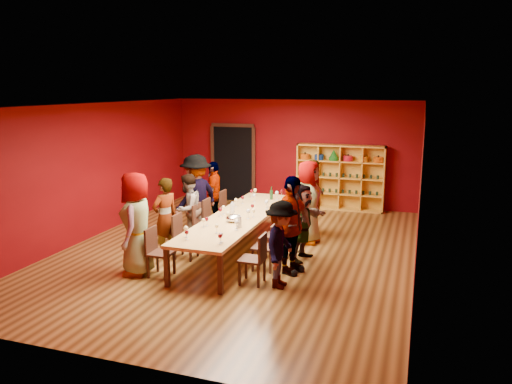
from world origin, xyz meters
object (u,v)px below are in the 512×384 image
chair_person_left_0 (157,249)px  chair_person_right_2 (280,233)px  person_right_2 (301,222)px  chair_person_right_3 (294,219)px  person_left_4 (214,194)px  tasting_table (238,218)px  chair_person_left_4 (227,207)px  person_right_4 (314,197)px  shelving_unit (340,174)px  chair_person_left_2 (202,222)px  chair_person_left_1 (182,234)px  person_left_2 (188,209)px  spittoon_bowl (233,218)px  person_right_0 (281,245)px  person_left_3 (196,196)px  chair_person_right_1 (268,244)px  chair_person_right_4 (301,212)px  chair_person_left_3 (211,216)px  wine_bottle (271,195)px  person_right_3 (308,202)px  person_left_1 (165,217)px  person_left_0 (137,224)px  person_right_1 (291,225)px  chair_person_right_0 (257,256)px

chair_person_left_0 → chair_person_right_2: bearing=42.6°
person_right_2 → chair_person_right_3: size_ratio=1.72×
person_left_4 → tasting_table: bearing=24.4°
chair_person_left_4 → person_right_4: 2.16m
shelving_unit → chair_person_left_2: shelving_unit is taller
chair_person_left_1 → person_left_2: person_left_2 is taller
person_left_2 → spittoon_bowl: (1.29, -0.61, 0.06)m
person_right_0 → person_right_2: 1.46m
shelving_unit → person_left_2: bearing=-122.3°
person_left_3 → chair_person_left_4: size_ratio=2.11×
chair_person_left_2 → person_right_0: (2.25, -1.72, 0.26)m
chair_person_right_1 → chair_person_right_4: (0.00, 2.56, 0.00)m
shelving_unit → chair_person_left_3: 4.34m
person_left_3 → chair_person_right_3: (2.18, 0.36, -0.44)m
person_right_2 → wine_bottle: 2.13m
chair_person_left_1 → person_right_3: person_right_3 is taller
chair_person_left_2 → person_left_4: (-0.34, 1.49, 0.30)m
tasting_table → person_right_2: 1.35m
person_left_1 → chair_person_left_4: 2.45m
person_right_4 → wine_bottle: person_right_4 is taller
chair_person_left_3 → person_left_0: bearing=-99.1°
chair_person_right_1 → spittoon_bowl: spittoon_bowl is taller
chair_person_left_1 → person_left_2: 1.00m
tasting_table → chair_person_right_3: (0.91, 1.03, -0.20)m
person_left_0 → spittoon_bowl: (1.36, 1.32, -0.12)m
chair_person_left_0 → wine_bottle: bearing=72.2°
person_left_2 → tasting_table: bearing=88.5°
tasting_table → person_left_0: person_left_0 is taller
person_left_0 → chair_person_left_3: 2.51m
shelving_unit → person_right_1: bearing=-90.7°
person_left_3 → chair_person_right_2: person_left_3 is taller
person_right_3 → person_left_2: bearing=114.1°
tasting_table → chair_person_left_4: bearing=118.9°
shelving_unit → spittoon_bowl: (-1.34, -4.76, -0.16)m
chair_person_left_3 → person_right_2: person_right_2 is taller
person_left_4 → person_right_3: (2.47, -0.62, 0.11)m
chair_person_right_0 → person_right_3: size_ratio=0.49×
chair_person_right_2 → person_right_2: 0.52m
chair_person_left_1 → chair_person_right_0: (1.82, -0.81, 0.00)m
person_left_0 → chair_person_right_1: size_ratio=2.10×
person_left_2 → person_right_3: 2.60m
chair_person_right_0 → chair_person_right_4: bearing=90.0°
person_right_3 → chair_person_left_4: bearing=78.5°
person_left_3 → person_right_0: (2.61, -2.23, -0.19)m
chair_person_right_2 → spittoon_bowl: 0.97m
chair_person_left_2 → chair_person_left_4: (0.00, 1.49, 0.00)m
chair_person_right_4 → chair_person_right_3: bearing=-90.0°
person_left_3 → person_left_4: size_ratio=1.18×
person_left_1 → person_right_1: bearing=112.2°
shelving_unit → chair_person_left_2: (-2.31, -4.15, -0.49)m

